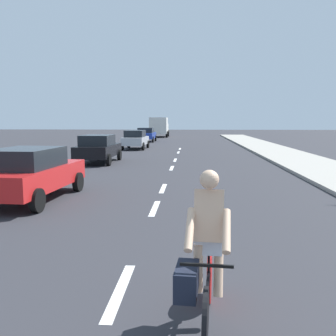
{
  "coord_description": "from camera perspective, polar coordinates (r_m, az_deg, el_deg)",
  "views": [
    {
      "loc": [
        0.99,
        1.72,
        2.37
      ],
      "look_at": [
        0.36,
        11.7,
        1.1
      ],
      "focal_mm": 39.97,
      "sensor_mm": 36.0,
      "label": 1
    }
  ],
  "objects": [
    {
      "name": "sidewalk_strip",
      "position": [
        21.37,
        20.85,
        0.59
      ],
      "size": [
        3.6,
        80.0,
        0.14
      ],
      "primitive_type": "cube",
      "color": "#9E998E",
      "rests_on": "ground"
    },
    {
      "name": "parked_car_black",
      "position": [
        21.46,
        -10.59,
        3.03
      ],
      "size": [
        1.99,
        4.29,
        1.57
      ],
      "rotation": [
        0.0,
        0.0,
        -0.0
      ],
      "color": "black",
      "rests_on": "ground"
    },
    {
      "name": "parked_car_silver",
      "position": [
        31.4,
        -5.0,
        4.42
      ],
      "size": [
        1.96,
        4.08,
        1.57
      ],
      "rotation": [
        0.0,
        0.0,
        -0.03
      ],
      "color": "#B7BABF",
      "rests_on": "ground"
    },
    {
      "name": "ground_plane",
      "position": [
        18.46,
        0.52,
        -0.13
      ],
      "size": [
        160.0,
        160.0,
        0.0
      ],
      "primitive_type": "plane",
      "color": "#2D2D33"
    },
    {
      "name": "lane_stripe_4",
      "position": [
        13.16,
        -0.75,
        -3.12
      ],
      "size": [
        0.16,
        1.8,
        0.01
      ],
      "primitive_type": "cube",
      "color": "white",
      "rests_on": "ground"
    },
    {
      "name": "lane_stripe_8",
      "position": [
        31.56,
        1.83,
        2.94
      ],
      "size": [
        0.16,
        1.8,
        0.01
      ],
      "primitive_type": "cube",
      "color": "white",
      "rests_on": "ground"
    },
    {
      "name": "lane_stripe_5",
      "position": [
        18.74,
        0.57,
        -0.01
      ],
      "size": [
        0.16,
        1.8,
        0.01
      ],
      "primitive_type": "cube",
      "color": "white",
      "rests_on": "ground"
    },
    {
      "name": "lane_stripe_6",
      "position": [
        22.57,
        1.1,
        1.23
      ],
      "size": [
        0.16,
        1.8,
        0.01
      ],
      "primitive_type": "cube",
      "color": "white",
      "rests_on": "ground"
    },
    {
      "name": "lane_stripe_2",
      "position": [
        5.57,
        -7.35,
        -17.99
      ],
      "size": [
        0.16,
        1.8,
        0.01
      ],
      "primitive_type": "cube",
      "color": "white",
      "rests_on": "ground"
    },
    {
      "name": "delivery_truck",
      "position": [
        54.35,
        -1.36,
        6.33
      ],
      "size": [
        2.74,
        6.27,
        2.8
      ],
      "rotation": [
        0.0,
        0.0,
        0.01
      ],
      "color": "beige",
      "rests_on": "ground"
    },
    {
      "name": "lane_stripe_3",
      "position": [
        10.23,
        -2.04,
        -6.14
      ],
      "size": [
        0.16,
        1.8,
        0.01
      ],
      "primitive_type": "cube",
      "color": "white",
      "rests_on": "ground"
    },
    {
      "name": "parked_car_red",
      "position": [
        11.85,
        -20.4,
        -0.64
      ],
      "size": [
        2.21,
        4.47,
        1.57
      ],
      "rotation": [
        0.0,
        0.0,
        -0.05
      ],
      "color": "red",
      "rests_on": "ground"
    },
    {
      "name": "lane_stripe_7",
      "position": [
        27.97,
        1.59,
        2.39
      ],
      "size": [
        0.16,
        1.8,
        0.01
      ],
      "primitive_type": "cube",
      "color": "white",
      "rests_on": "ground"
    },
    {
      "name": "cyclist",
      "position": [
        4.43,
        5.49,
        -13.16
      ],
      "size": [
        0.63,
        1.71,
        1.82
      ],
      "rotation": [
        0.0,
        0.0,
        3.06
      ],
      "color": "black",
      "rests_on": "ground"
    },
    {
      "name": "parked_car_blue",
      "position": [
        42.24,
        -3.35,
        5.16
      ],
      "size": [
        2.03,
        4.35,
        1.57
      ],
      "rotation": [
        0.0,
        0.0,
        -0.01
      ],
      "color": "#1E389E",
      "rests_on": "ground"
    }
  ]
}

